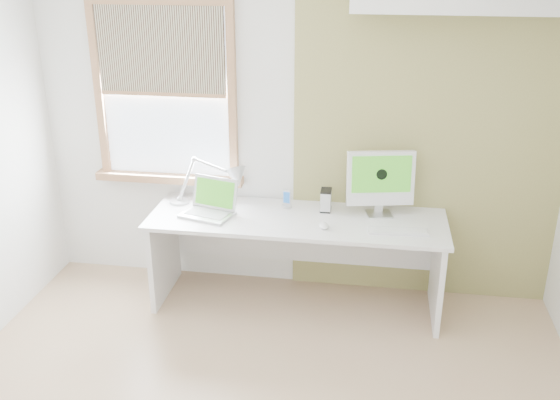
% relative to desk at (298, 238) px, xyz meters
% --- Properties ---
extents(room, '(4.04, 3.54, 2.64)m').
position_rel_desk_xyz_m(room, '(-0.07, -1.44, 0.77)').
color(room, tan).
rests_on(room, ground).
extents(accent_wall, '(2.00, 0.02, 2.60)m').
position_rel_desk_xyz_m(accent_wall, '(0.93, 0.30, 0.77)').
color(accent_wall, '#908B4D').
rests_on(accent_wall, room).
extents(window, '(1.20, 0.14, 1.42)m').
position_rel_desk_xyz_m(window, '(-1.07, 0.27, 1.01)').
color(window, '#A7724B').
rests_on(window, room).
extents(desk, '(2.20, 0.70, 0.73)m').
position_rel_desk_xyz_m(desk, '(0.00, 0.00, 0.00)').
color(desk, white).
rests_on(desk, room).
extents(desk_lamp, '(0.68, 0.27, 0.38)m').
position_rel_desk_xyz_m(desk_lamp, '(-0.58, 0.13, 0.39)').
color(desk_lamp, silver).
rests_on(desk_lamp, desk).
extents(laptop, '(0.43, 0.38, 0.26)m').
position_rel_desk_xyz_m(laptop, '(-0.65, -0.08, 0.26)').
color(laptop, silver).
rests_on(laptop, desk).
extents(phone_dock, '(0.10, 0.10, 0.15)m').
position_rel_desk_xyz_m(phone_dock, '(-0.10, 0.12, 0.24)').
color(phone_dock, silver).
rests_on(phone_dock, desk).
extents(external_drive, '(0.08, 0.13, 0.17)m').
position_rel_desk_xyz_m(external_drive, '(0.20, 0.12, 0.28)').
color(external_drive, silver).
rests_on(external_drive, desk).
extents(imac, '(0.50, 0.21, 0.49)m').
position_rel_desk_xyz_m(imac, '(0.60, 0.11, 0.47)').
color(imac, silver).
rests_on(imac, desk).
extents(keyboard, '(0.43, 0.15, 0.02)m').
position_rel_desk_xyz_m(keyboard, '(0.74, -0.20, 0.20)').
color(keyboard, white).
rests_on(keyboard, desk).
extents(mouse, '(0.09, 0.13, 0.03)m').
position_rel_desk_xyz_m(mouse, '(0.21, -0.21, 0.21)').
color(mouse, white).
rests_on(mouse, desk).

